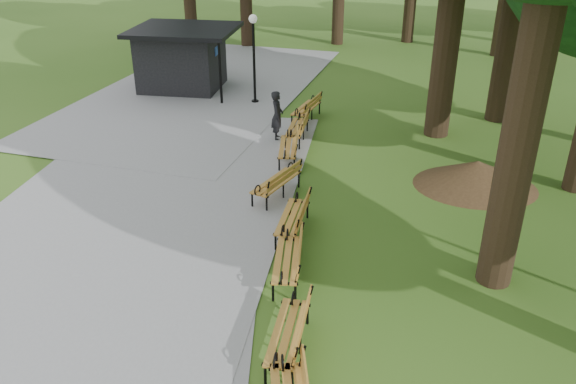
# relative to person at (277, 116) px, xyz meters

# --- Properties ---
(ground) EXTENTS (100.00, 100.00, 0.00)m
(ground) POSITION_rel_person_xyz_m (0.98, -8.90, -0.82)
(ground) COLOR #37611B
(ground) RESTS_ON ground
(path) EXTENTS (12.00, 38.00, 0.06)m
(path) POSITION_rel_person_xyz_m (-3.02, -5.90, -0.79)
(path) COLOR gray
(path) RESTS_ON ground
(person) EXTENTS (0.47, 0.65, 1.63)m
(person) POSITION_rel_person_xyz_m (0.00, 0.00, 0.00)
(person) COLOR black
(person) RESTS_ON ground
(kiosk) EXTENTS (4.18, 3.67, 2.54)m
(kiosk) POSITION_rel_person_xyz_m (-4.68, 5.21, 0.45)
(kiosk) COLOR black
(kiosk) RESTS_ON ground
(lamp_post) EXTENTS (0.32, 0.32, 3.35)m
(lamp_post) POSITION_rel_person_xyz_m (-1.39, 3.69, 1.57)
(lamp_post) COLOR black
(lamp_post) RESTS_ON ground
(dirt_mound) EXTENTS (2.82, 2.82, 0.76)m
(dirt_mound) POSITION_rel_person_xyz_m (5.90, -2.84, -0.44)
(dirt_mound) COLOR #47301C
(dirt_mound) RESTS_ON ground
(bench_2) EXTENTS (0.75, 1.94, 0.88)m
(bench_2) POSITION_rel_person_xyz_m (1.57, -10.01, -0.38)
(bench_2) COLOR #B57929
(bench_2) RESTS_ON ground
(bench_3) EXTENTS (0.74, 1.93, 0.88)m
(bench_3) POSITION_rel_person_xyz_m (1.28, -7.77, -0.38)
(bench_3) COLOR #B57929
(bench_3) RESTS_ON ground
(bench_4) EXTENTS (0.79, 1.95, 0.88)m
(bench_4) POSITION_rel_person_xyz_m (1.18, -5.98, -0.38)
(bench_4) COLOR #B57929
(bench_4) RESTS_ON ground
(bench_5) EXTENTS (1.35, 2.00, 0.88)m
(bench_5) POSITION_rel_person_xyz_m (0.55, -4.15, -0.38)
(bench_5) COLOR #B57929
(bench_5) RESTS_ON ground
(bench_6) EXTENTS (0.78, 1.94, 0.88)m
(bench_6) POSITION_rel_person_xyz_m (0.56, -1.70, -0.38)
(bench_6) COLOR #B57929
(bench_6) RESTS_ON ground
(bench_7) EXTENTS (0.76, 1.94, 0.88)m
(bench_7) POSITION_rel_person_xyz_m (0.65, -0.04, -0.38)
(bench_7) COLOR #B57929
(bench_7) RESTS_ON ground
(bench_8) EXTENTS (1.12, 2.00, 0.88)m
(bench_8) POSITION_rel_person_xyz_m (0.76, 1.96, -0.38)
(bench_8) COLOR #B57929
(bench_8) RESTS_ON ground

